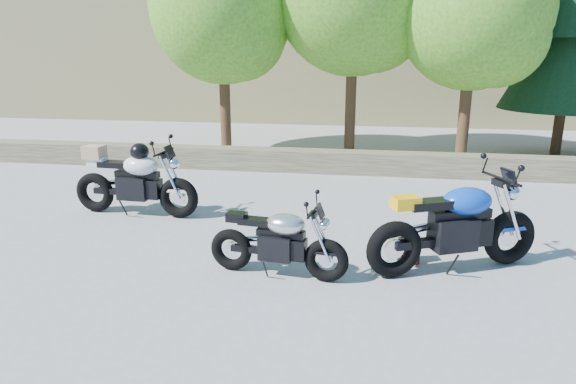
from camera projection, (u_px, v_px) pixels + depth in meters
The scene contains 9 objects.
ground at pixel (261, 266), 6.76m from camera, with size 90.00×90.00×0.00m, color gray.
stone_wall at pixel (310, 161), 11.92m from camera, with size 22.00×0.55×0.50m, color #494231.
tree_decid_left at pixel (225, 13), 12.93m from camera, with size 3.67×3.67×5.62m.
tree_decid_right at pixel (479, 16), 11.84m from camera, with size 3.54×3.54×5.41m.
conifer_near at pixel (575, 10), 12.61m from camera, with size 3.17×3.17×7.06m.
silver_bike at pixel (279, 243), 6.38m from camera, with size 1.81×0.57×0.91m.
white_bike at pixel (134, 180), 8.71m from camera, with size 2.27×0.72×1.26m.
blue_bike at pixel (456, 227), 6.50m from camera, with size 2.26×1.16×1.20m.
backpack at pixel (409, 250), 6.86m from camera, with size 0.29×0.27×0.34m.
Camera 1 is at (1.35, -6.11, 2.77)m, focal length 32.00 mm.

